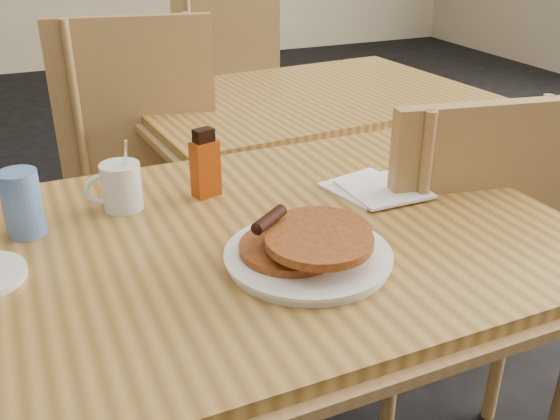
{
  "coord_description": "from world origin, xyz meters",
  "views": [
    {
      "loc": [
        -0.38,
        -0.91,
        1.3
      ],
      "look_at": [
        0.02,
        0.03,
        0.8
      ],
      "focal_mm": 40.0,
      "sensor_mm": 36.0,
      "label": 1
    }
  ],
  "objects_px": {
    "chair_neighbor_near": "(443,242)",
    "pancake_plate": "(308,249)",
    "chair_neighbor_far": "(236,81)",
    "coffee_mug": "(120,186)",
    "blue_tumbler": "(22,203)",
    "chair_main_far": "(149,168)",
    "main_table": "(242,255)",
    "syrup_bottle": "(205,165)",
    "neighbor_table": "(305,107)"
  },
  "relations": [
    {
      "from": "main_table",
      "to": "syrup_bottle",
      "type": "distance_m",
      "value": 0.23
    },
    {
      "from": "coffee_mug",
      "to": "syrup_bottle",
      "type": "xyz_separation_m",
      "value": [
        0.18,
        -0.01,
        0.02
      ]
    },
    {
      "from": "chair_main_far",
      "to": "chair_neighbor_near",
      "type": "relative_size",
      "value": 1.1
    },
    {
      "from": "chair_neighbor_near",
      "to": "syrup_bottle",
      "type": "height_order",
      "value": "chair_neighbor_near"
    },
    {
      "from": "neighbor_table",
      "to": "chair_neighbor_near",
      "type": "height_order",
      "value": "chair_neighbor_near"
    },
    {
      "from": "neighbor_table",
      "to": "blue_tumbler",
      "type": "xyz_separation_m",
      "value": [
        -0.9,
        -0.68,
        0.11
      ]
    },
    {
      "from": "chair_neighbor_far",
      "to": "blue_tumbler",
      "type": "distance_m",
      "value": 1.7
    },
    {
      "from": "syrup_bottle",
      "to": "chair_neighbor_far",
      "type": "bearing_deg",
      "value": 52.08
    },
    {
      "from": "blue_tumbler",
      "to": "neighbor_table",
      "type": "bearing_deg",
      "value": 37.31
    },
    {
      "from": "chair_neighbor_far",
      "to": "pancake_plate",
      "type": "bearing_deg",
      "value": -85.54
    },
    {
      "from": "chair_neighbor_far",
      "to": "blue_tumbler",
      "type": "relative_size",
      "value": 8.3
    },
    {
      "from": "chair_neighbor_near",
      "to": "pancake_plate",
      "type": "height_order",
      "value": "chair_neighbor_near"
    },
    {
      "from": "main_table",
      "to": "neighbor_table",
      "type": "xyz_separation_m",
      "value": [
        0.53,
        0.85,
        -0.0
      ]
    },
    {
      "from": "chair_main_far",
      "to": "chair_neighbor_near",
      "type": "height_order",
      "value": "chair_main_far"
    },
    {
      "from": "chair_neighbor_far",
      "to": "chair_neighbor_near",
      "type": "bearing_deg",
      "value": -69.61
    },
    {
      "from": "syrup_bottle",
      "to": "blue_tumbler",
      "type": "xyz_separation_m",
      "value": [
        -0.36,
        -0.04,
        -0.01
      ]
    },
    {
      "from": "pancake_plate",
      "to": "syrup_bottle",
      "type": "height_order",
      "value": "syrup_bottle"
    },
    {
      "from": "blue_tumbler",
      "to": "chair_main_far",
      "type": "bearing_deg",
      "value": 59.03
    },
    {
      "from": "main_table",
      "to": "chair_neighbor_near",
      "type": "bearing_deg",
      "value": 10.78
    },
    {
      "from": "chair_neighbor_far",
      "to": "syrup_bottle",
      "type": "height_order",
      "value": "chair_neighbor_far"
    },
    {
      "from": "pancake_plate",
      "to": "syrup_bottle",
      "type": "relative_size",
      "value": 1.98
    },
    {
      "from": "main_table",
      "to": "blue_tumbler",
      "type": "distance_m",
      "value": 0.41
    },
    {
      "from": "chair_main_far",
      "to": "neighbor_table",
      "type": "bearing_deg",
      "value": 23.0
    },
    {
      "from": "neighbor_table",
      "to": "pancake_plate",
      "type": "bearing_deg",
      "value": -115.04
    },
    {
      "from": "neighbor_table",
      "to": "blue_tumbler",
      "type": "height_order",
      "value": "blue_tumbler"
    },
    {
      "from": "chair_neighbor_near",
      "to": "pancake_plate",
      "type": "bearing_deg",
      "value": -143.7
    },
    {
      "from": "chair_main_far",
      "to": "blue_tumbler",
      "type": "relative_size",
      "value": 8.27
    },
    {
      "from": "neighbor_table",
      "to": "pancake_plate",
      "type": "relative_size",
      "value": 4.14
    },
    {
      "from": "chair_main_far",
      "to": "chair_neighbor_far",
      "type": "bearing_deg",
      "value": 67.18
    },
    {
      "from": "chair_main_far",
      "to": "chair_neighbor_near",
      "type": "xyz_separation_m",
      "value": [
        0.59,
        -0.62,
        -0.06
      ]
    },
    {
      "from": "main_table",
      "to": "chair_main_far",
      "type": "xyz_separation_m",
      "value": [
        -0.02,
        0.73,
        -0.09
      ]
    },
    {
      "from": "main_table",
      "to": "chair_main_far",
      "type": "height_order",
      "value": "chair_main_far"
    },
    {
      "from": "chair_neighbor_far",
      "to": "coffee_mug",
      "type": "bearing_deg",
      "value": -98.01
    },
    {
      "from": "chair_main_far",
      "to": "chair_neighbor_far",
      "type": "distance_m",
      "value": 1.03
    },
    {
      "from": "main_table",
      "to": "pancake_plate",
      "type": "bearing_deg",
      "value": -60.8
    },
    {
      "from": "chair_neighbor_far",
      "to": "coffee_mug",
      "type": "xyz_separation_m",
      "value": [
        -0.73,
        -1.38,
        0.18
      ]
    },
    {
      "from": "chair_main_far",
      "to": "coffee_mug",
      "type": "xyz_separation_m",
      "value": [
        -0.16,
        -0.52,
        0.18
      ]
    },
    {
      "from": "chair_main_far",
      "to": "main_table",
      "type": "bearing_deg",
      "value": -77.03
    },
    {
      "from": "chair_main_far",
      "to": "coffee_mug",
      "type": "height_order",
      "value": "chair_main_far"
    },
    {
      "from": "blue_tumbler",
      "to": "chair_neighbor_near",
      "type": "bearing_deg",
      "value": -3.59
    },
    {
      "from": "coffee_mug",
      "to": "chair_neighbor_near",
      "type": "bearing_deg",
      "value": 13.86
    },
    {
      "from": "chair_neighbor_far",
      "to": "coffee_mug",
      "type": "distance_m",
      "value": 1.57
    },
    {
      "from": "chair_main_far",
      "to": "chair_neighbor_far",
      "type": "relative_size",
      "value": 1.0
    },
    {
      "from": "pancake_plate",
      "to": "coffee_mug",
      "type": "distance_m",
      "value": 0.43
    },
    {
      "from": "main_table",
      "to": "chair_neighbor_near",
      "type": "height_order",
      "value": "chair_neighbor_near"
    },
    {
      "from": "coffee_mug",
      "to": "chair_neighbor_far",
      "type": "bearing_deg",
      "value": 83.6
    },
    {
      "from": "coffee_mug",
      "to": "syrup_bottle",
      "type": "relative_size",
      "value": 1.02
    },
    {
      "from": "main_table",
      "to": "chair_neighbor_far",
      "type": "xyz_separation_m",
      "value": [
        0.55,
        1.58,
        -0.09
      ]
    },
    {
      "from": "chair_main_far",
      "to": "pancake_plate",
      "type": "bearing_deg",
      "value": -72.4
    },
    {
      "from": "main_table",
      "to": "blue_tumbler",
      "type": "relative_size",
      "value": 10.37
    }
  ]
}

